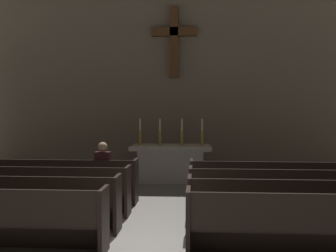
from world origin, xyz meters
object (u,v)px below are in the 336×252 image
pew_right_row_2 (311,207)px  pew_left_row_4 (47,180)px  candlestick_inner_left (160,136)px  candlestick_inner_right (182,137)px  pew_left_row_2 (3,202)px  candlestick_outer_right (202,137)px  lone_worshipper (104,171)px  pew_left_row_3 (28,190)px  pew_right_row_3 (296,194)px  altar (171,162)px  pew_right_row_4 (284,183)px  pew_right_row_1 (331,226)px  candlestick_outer_left (140,136)px

pew_right_row_2 → pew_left_row_4: bearing=158.0°
candlestick_inner_left → candlestick_inner_right: bearing=0.0°
candlestick_inner_right → pew_left_row_2: bearing=-121.4°
candlestick_outer_right → lone_worshipper: bearing=-130.1°
pew_left_row_3 → pew_right_row_3: bearing=0.0°
pew_left_row_4 → candlestick_inner_right: bearing=42.4°
pew_left_row_4 → candlestick_outer_right: (3.38, 2.58, 0.77)m
pew_left_row_2 → pew_left_row_3: bearing=90.0°
pew_left_row_2 → altar: bearing=61.4°
pew_right_row_4 → altar: altar is taller
pew_left_row_2 → pew_right_row_3: bearing=11.4°
pew_left_row_2 → pew_left_row_4: 2.05m
pew_left_row_2 → candlestick_inner_left: size_ratio=5.44×
pew_right_row_2 → pew_right_row_4: 2.05m
pew_right_row_1 → pew_right_row_2: same height
pew_right_row_3 → altar: bearing=125.0°
candlestick_outer_left → pew_left_row_2: bearing=-109.9°
pew_left_row_3 → pew_right_row_4: bearing=11.4°
pew_right_row_2 → candlestick_inner_left: candlestick_inner_left is taller
candlestick_outer_right → lone_worshipper: candlestick_outer_right is taller
pew_left_row_3 → candlestick_outer_left: bearing=65.0°
pew_left_row_4 → candlestick_inner_left: bearing=49.2°
pew_right_row_3 → candlestick_inner_right: 4.31m
pew_right_row_3 → candlestick_outer_left: candlestick_outer_left is taller
pew_left_row_4 → pew_right_row_3: (5.06, -1.03, 0.00)m
altar → candlestick_outer_left: bearing=180.0°
pew_right_row_3 → pew_right_row_4: bearing=90.0°
pew_right_row_4 → candlestick_outer_right: bearing=123.1°
candlestick_inner_left → candlestick_outer_right: 1.15m
pew_right_row_4 → candlestick_outer_right: size_ratio=5.44×
altar → candlestick_outer_right: bearing=0.0°
pew_right_row_4 → lone_worshipper: 3.83m
pew_right_row_1 → pew_right_row_3: same height
pew_left_row_2 → candlestick_inner_right: 5.49m
lone_worshipper → pew_left_row_3: bearing=-139.4°
lone_worshipper → pew_left_row_2: bearing=-120.7°
pew_left_row_2 → pew_left_row_4: bearing=90.0°
pew_right_row_3 → candlestick_outer_right: 4.06m
pew_left_row_4 → pew_right_row_3: same height
pew_right_row_3 → lone_worshipper: size_ratio=2.98×
pew_left_row_4 → candlestick_outer_left: 3.18m
pew_right_row_3 → candlestick_outer_left: 5.01m
candlestick_inner_left → pew_right_row_1: bearing=-63.4°
candlestick_inner_left → candlestick_inner_right: size_ratio=1.00×
pew_left_row_4 → pew_left_row_2: bearing=-90.0°
candlestick_outer_right → pew_left_row_2: bearing=-126.1°
candlestick_outer_left → lone_worshipper: size_ratio=0.55×
pew_left_row_2 → pew_right_row_2: (5.06, 0.00, 0.00)m
lone_worshipper → pew_right_row_4: bearing=-0.6°
pew_left_row_4 → pew_right_row_2: size_ratio=1.00×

